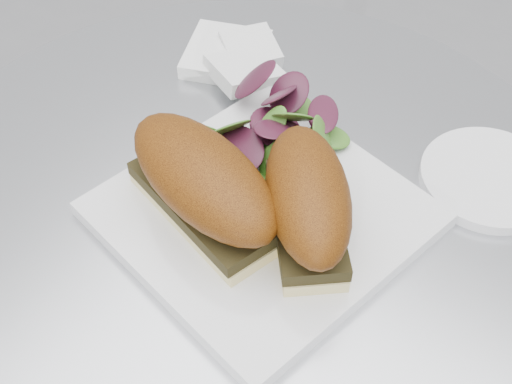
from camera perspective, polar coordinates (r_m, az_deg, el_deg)
table at (r=0.88m, az=-0.93°, el=-11.52°), size 0.70×0.70×0.73m
plate at (r=0.67m, az=0.52°, el=-1.80°), size 0.30×0.30×0.02m
sandwich_left at (r=0.63m, az=-4.20°, el=0.70°), size 0.20×0.13×0.08m
sandwich_right at (r=0.61m, az=4.14°, el=-0.70°), size 0.16×0.17×0.08m
salad at (r=0.70m, az=0.96°, el=5.53°), size 0.13×0.13×0.05m
napkin at (r=0.82m, az=-1.67°, el=10.03°), size 0.13×0.13×0.02m
saucer at (r=0.74m, az=18.15°, el=1.06°), size 0.14×0.14×0.01m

